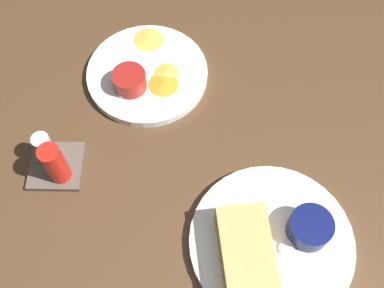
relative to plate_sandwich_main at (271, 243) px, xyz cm
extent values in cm
cube|color=#4C331E|center=(6.99, 9.91, -2.30)|extent=(110.00, 110.00, 3.00)
cylinder|color=white|center=(0.00, 0.00, 0.00)|extent=(26.08, 26.08, 1.60)
cube|color=tan|center=(-2.10, 4.49, 3.20)|extent=(13.84, 9.16, 4.80)
cube|color=#DB938E|center=(-2.10, 4.49, 3.20)|extent=(14.03, 8.58, 0.80)
cylinder|color=#0C144C|center=(1.63, -5.64, 2.72)|extent=(6.86, 6.86, 3.84)
cylinder|color=black|center=(1.63, -5.64, 4.24)|extent=(5.63, 5.63, 0.60)
cube|color=silver|center=(-3.90, 2.31, 1.05)|extent=(3.80, 4.97, 0.40)
ellipsoid|color=silver|center=(-0.76, -2.21, 1.20)|extent=(3.63, 3.88, 0.80)
cylinder|color=white|center=(32.69, 21.57, 0.00)|extent=(23.08, 23.08, 1.60)
cylinder|color=maroon|center=(29.23, 24.45, 2.55)|extent=(6.21, 6.21, 3.49)
cylinder|color=olive|center=(29.23, 24.45, 3.89)|extent=(5.09, 5.09, 0.60)
cube|color=silver|center=(32.12, 22.00, 1.05)|extent=(4.87, 3.95, 0.40)
ellipsoid|color=silver|center=(27.74, 25.31, 1.20)|extent=(3.88, 3.68, 0.80)
cone|color=gold|center=(32.43, 17.87, 1.10)|extent=(5.44, 5.44, 0.60)
cone|color=orange|center=(29.71, 18.34, 1.10)|extent=(6.25, 6.25, 0.60)
cone|color=gold|center=(40.52, 21.77, 1.10)|extent=(8.29, 8.29, 0.60)
cube|color=brown|center=(13.04, 36.12, -0.30)|extent=(9.00, 9.00, 1.00)
cylinder|color=red|center=(11.24, 34.92, 4.45)|extent=(3.60, 3.60, 8.50)
cylinder|color=#B2B2B2|center=(14.84, 37.52, 3.20)|extent=(3.00, 3.00, 6.00)
camera|label=1|loc=(-20.95, 12.27, 71.89)|focal=43.35mm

